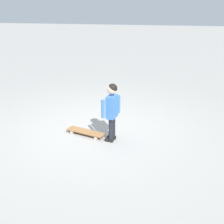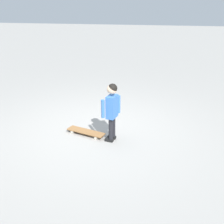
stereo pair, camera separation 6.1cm
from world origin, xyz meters
name	(u,v)px [view 1 (the left image)]	position (x,y,z in m)	size (l,w,h in m)	color
ground_plane	(95,130)	(0.00, 0.00, 0.00)	(50.00, 50.00, 0.00)	gray
child_person	(112,106)	(-0.36, -0.41, 0.66)	(0.33, 0.28, 1.06)	black
skateboard	(86,132)	(-0.24, 0.11, 0.06)	(0.39, 0.77, 0.07)	olive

